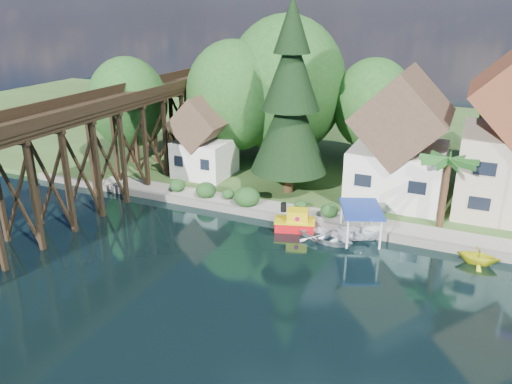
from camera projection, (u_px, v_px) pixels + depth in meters
ground at (245, 269)px, 32.68m from camera, size 140.00×140.00×0.00m
bank at (361, 141)px, 61.66m from camera, size 140.00×52.00×0.50m
seawall at (337, 228)px, 37.91m from camera, size 60.00×0.40×0.62m
promenade at (367, 223)px, 38.19m from camera, size 50.00×2.60×0.06m
trestle_bridge at (95, 145)px, 41.19m from camera, size 4.12×44.18×9.30m
house_left at (400, 145)px, 41.89m from camera, size 7.64×8.64×11.02m
shed at (204, 142)px, 47.83m from camera, size 5.09×5.40×7.85m
bg_trees at (347, 103)px, 47.86m from camera, size 49.90×13.30×10.57m
shrubs at (242, 195)px, 41.88m from camera, size 15.76×2.47×1.70m
conifer at (291, 103)px, 41.82m from camera, size 6.73×6.73×16.57m
palm_tree at (448, 163)px, 35.97m from camera, size 4.76×4.76×5.73m
tugboat at (295, 222)px, 38.08m from camera, size 3.41×2.47×2.23m
boat_white_a at (327, 235)px, 36.43m from camera, size 4.89×4.07×0.87m
boat_canopy at (360, 227)px, 36.19m from camera, size 4.05×4.76×2.60m
boat_yellow at (479, 254)px, 33.12m from camera, size 2.74×2.38×1.40m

